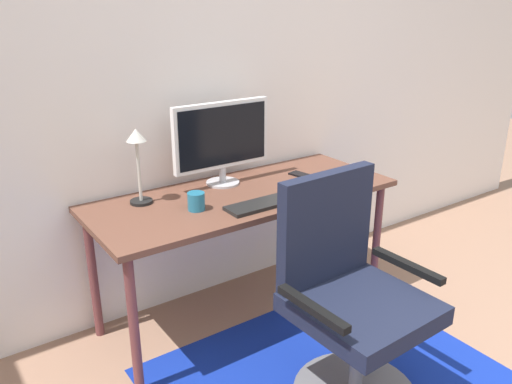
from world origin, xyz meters
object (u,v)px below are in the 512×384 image
at_px(desk, 244,205).
at_px(computer_mouse, 313,190).
at_px(monitor, 222,138).
at_px(desk_lamp, 137,154).
at_px(coffee_cup, 196,201).
at_px(keyboard, 267,203).
at_px(cell_phone, 301,175).
at_px(office_chair, 350,312).

distance_m(desk, computer_mouse, 0.36).
distance_m(monitor, desk_lamp, 0.48).
height_order(computer_mouse, coffee_cup, coffee_cup).
relative_size(desk, desk_lamp, 4.32).
bearing_deg(desk, coffee_cup, -168.18).
bearing_deg(keyboard, desk, 89.40).
relative_size(desk, computer_mouse, 15.48).
bearing_deg(coffee_cup, cell_phone, 8.36).
xyz_separation_m(coffee_cup, desk_lamp, (-0.18, 0.23, 0.21)).
xyz_separation_m(monitor, keyboard, (0.02, -0.39, -0.25)).
xyz_separation_m(desk, keyboard, (-0.00, -0.20, 0.08)).
relative_size(desk, monitor, 2.87).
relative_size(cell_phone, desk_lamp, 0.38).
bearing_deg(coffee_cup, office_chair, -66.21).
xyz_separation_m(monitor, cell_phone, (0.44, -0.14, -0.25)).
bearing_deg(monitor, computer_mouse, -51.39).
distance_m(keyboard, desk_lamp, 0.66).
relative_size(coffee_cup, desk_lamp, 0.23).
bearing_deg(desk, keyboard, -90.60).
xyz_separation_m(desk, desk_lamp, (-0.50, 0.17, 0.32)).
xyz_separation_m(desk_lamp, office_chair, (0.50, -0.96, -0.55)).
relative_size(computer_mouse, desk_lamp, 0.28).
distance_m(desk, keyboard, 0.22).
xyz_separation_m(monitor, desk_lamp, (-0.48, -0.01, -0.00)).
height_order(desk, computer_mouse, computer_mouse).
distance_m(monitor, keyboard, 0.46).
bearing_deg(computer_mouse, coffee_cup, 167.20).
bearing_deg(coffee_cup, keyboard, -23.72).
relative_size(keyboard, coffee_cup, 5.01).
xyz_separation_m(keyboard, computer_mouse, (0.29, 0.00, 0.01)).
bearing_deg(monitor, coffee_cup, -140.31).
bearing_deg(office_chair, keyboard, 88.76).
bearing_deg(desk, desk_lamp, 161.46).
bearing_deg(office_chair, cell_phone, 61.79).
distance_m(monitor, office_chair, 1.12).
distance_m(keyboard, coffee_cup, 0.34).
bearing_deg(keyboard, desk_lamp, 143.12).
relative_size(desk, cell_phone, 11.50).
xyz_separation_m(keyboard, cell_phone, (0.42, 0.25, -0.00)).
height_order(keyboard, coffee_cup, coffee_cup).
distance_m(keyboard, computer_mouse, 0.29).
distance_m(coffee_cup, office_chair, 0.86).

